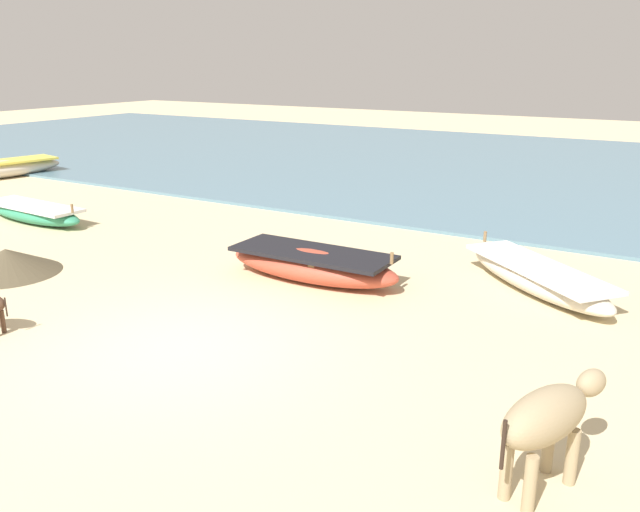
{
  "coord_description": "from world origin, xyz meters",
  "views": [
    {
      "loc": [
        5.9,
        -6.06,
        3.82
      ],
      "look_at": [
        0.45,
        3.06,
        0.6
      ],
      "focal_mm": 36.71,
      "sensor_mm": 36.0,
      "label": 1
    }
  ],
  "objects_px": {
    "fishing_boat_4": "(34,212)",
    "cow_adult_dun": "(548,418)",
    "fishing_boat_2": "(313,264)",
    "fishing_boat_0": "(537,277)"
  },
  "relations": [
    {
      "from": "fishing_boat_4",
      "to": "cow_adult_dun",
      "type": "height_order",
      "value": "cow_adult_dun"
    },
    {
      "from": "fishing_boat_0",
      "to": "fishing_boat_2",
      "type": "height_order",
      "value": "fishing_boat_2"
    },
    {
      "from": "fishing_boat_4",
      "to": "cow_adult_dun",
      "type": "relative_size",
      "value": 2.21
    },
    {
      "from": "fishing_boat_4",
      "to": "cow_adult_dun",
      "type": "bearing_deg",
      "value": -14.87
    },
    {
      "from": "fishing_boat_0",
      "to": "fishing_boat_4",
      "type": "xyz_separation_m",
      "value": [
        -11.65,
        -1.26,
        -0.01
      ]
    },
    {
      "from": "fishing_boat_2",
      "to": "cow_adult_dun",
      "type": "distance_m",
      "value": 6.33
    },
    {
      "from": "cow_adult_dun",
      "to": "fishing_boat_0",
      "type": "bearing_deg",
      "value": 34.32
    },
    {
      "from": "cow_adult_dun",
      "to": "fishing_boat_2",
      "type": "bearing_deg",
      "value": 71.68
    },
    {
      "from": "fishing_boat_0",
      "to": "fishing_boat_2",
      "type": "bearing_deg",
      "value": 61.92
    },
    {
      "from": "fishing_boat_0",
      "to": "fishing_boat_4",
      "type": "height_order",
      "value": "fishing_boat_0"
    }
  ]
}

